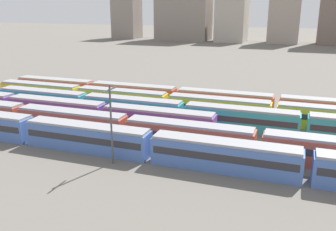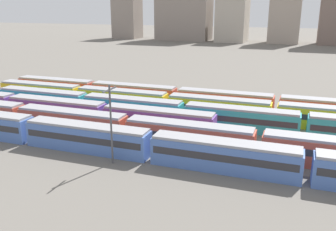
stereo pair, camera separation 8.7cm
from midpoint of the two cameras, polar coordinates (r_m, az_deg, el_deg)
The scene contains 12 objects.
ground_plane at distance 74.33m, azimuth -21.22°, elevation 0.63°, with size 600.00×600.00×0.00m, color #666059.
train_track_0 at distance 44.76m, azimuth 8.80°, elevation -6.16°, with size 93.60×3.06×3.75m.
train_track_1 at distance 50.76m, azimuth 3.31°, elevation -3.17°, with size 93.60×3.06×3.75m.
train_track_2 at distance 66.34m, azimuth -16.87°, elevation 0.91°, with size 55.80×3.06×3.75m.
train_track_3 at distance 61.31m, azimuth 2.54°, elevation 0.36°, with size 74.70×3.06×3.75m.
train_track_4 at distance 65.03m, azimuth 7.92°, elevation 1.18°, with size 93.60×3.06×3.75m.
train_track_5 at distance 69.96m, azimuth 8.84°, elevation 2.25°, with size 93.60×3.06×3.75m.
catenary_pole_0 at distance 45.41m, azimuth -8.82°, elevation -0.83°, with size 0.24×3.20×10.13m.
distant_building_0 at distance 230.78m, azimuth -6.37°, elevation 15.33°, with size 14.60×14.00×27.86m, color gray.
distant_building_1 at distance 217.45m, azimuth 2.56°, elevation 16.24°, with size 29.84×18.27×34.72m, color gray.
distant_building_2 at distance 210.99m, azimuth 10.03°, elevation 14.66°, with size 15.68×21.23×24.89m, color #B2A899.
distant_building_3 at distance 207.92m, azimuth 17.84°, elevation 15.39°, with size 15.65×15.22×34.12m, color #A89989.
Camera 2 is at (47.78, -40.64, 19.16)m, focal length 39.18 mm.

